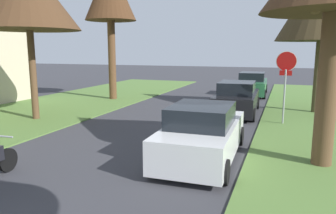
{
  "coord_description": "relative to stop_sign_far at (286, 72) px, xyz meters",
  "views": [
    {
      "loc": [
        4.52,
        -0.12,
        3.05
      ],
      "look_at": [
        1.44,
        8.28,
        1.46
      ],
      "focal_mm": 34.32,
      "sensor_mm": 36.0,
      "label": 1
    }
  ],
  "objects": [
    {
      "name": "street_tree_right_mid_b",
      "position": [
        1.42,
        3.22,
        3.12
      ],
      "size": [
        4.15,
        4.15,
        7.11
      ],
      "color": "#4B4029",
      "rests_on": "grass_verge_right"
    },
    {
      "name": "parked_sedan_white",
      "position": [
        -2.1,
        -5.28,
        -1.46
      ],
      "size": [
        2.05,
        4.45,
        1.57
      ],
      "color": "white",
      "rests_on": "ground"
    },
    {
      "name": "stop_sign_far",
      "position": [
        0.0,
        0.0,
        0.0
      ],
      "size": [
        0.81,
        0.39,
        2.96
      ],
      "color": "#9EA0A5",
      "rests_on": "grass_verge_right"
    },
    {
      "name": "parked_sedan_green",
      "position": [
        -2.13,
        8.69,
        -1.46
      ],
      "size": [
        2.05,
        4.45,
        1.57
      ],
      "color": "#28663D",
      "rests_on": "ground"
    },
    {
      "name": "parked_sedan_black",
      "position": [
        -2.14,
        1.66,
        -1.46
      ],
      "size": [
        2.05,
        4.45,
        1.57
      ],
      "color": "black",
      "rests_on": "ground"
    }
  ]
}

